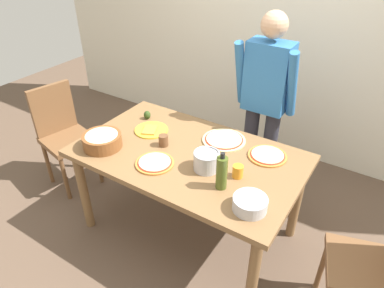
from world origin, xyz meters
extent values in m
plane|color=brown|center=(0.00, 0.00, 0.00)|extent=(8.00, 8.00, 0.00)
cube|color=silver|center=(0.00, 1.60, 1.30)|extent=(5.60, 0.10, 2.60)
cube|color=brown|center=(0.00, 0.00, 0.74)|extent=(1.60, 0.96, 0.04)
cylinder|color=brown|center=(-0.72, -0.40, 0.36)|extent=(0.07, 0.07, 0.72)
cylinder|color=brown|center=(0.72, -0.40, 0.36)|extent=(0.07, 0.07, 0.72)
cylinder|color=brown|center=(-0.72, 0.40, 0.36)|extent=(0.07, 0.07, 0.72)
cylinder|color=brown|center=(0.72, 0.40, 0.36)|extent=(0.07, 0.07, 0.72)
cylinder|color=#2D2D38|center=(0.15, 0.76, 0.42)|extent=(0.12, 0.12, 0.85)
cylinder|color=#2D2D38|center=(0.33, 0.76, 0.42)|extent=(0.12, 0.12, 0.85)
cube|color=#2D6BAD|center=(0.24, 0.76, 1.12)|extent=(0.34, 0.20, 0.55)
cylinder|color=#2D6BAD|center=(0.03, 0.71, 1.12)|extent=(0.07, 0.21, 0.55)
cylinder|color=#2D6BAD|center=(0.45, 0.71, 1.12)|extent=(0.07, 0.21, 0.55)
sphere|color=tan|center=(0.24, 0.76, 1.52)|extent=(0.20, 0.20, 0.20)
cube|color=brown|center=(-1.25, -0.07, 0.47)|extent=(0.48, 0.48, 0.05)
cube|color=brown|center=(-1.43, -0.03, 0.72)|extent=(0.12, 0.38, 0.45)
cylinder|color=brown|center=(-1.12, -0.27, 0.23)|extent=(0.04, 0.04, 0.45)
cylinder|color=brown|center=(-1.05, 0.06, 0.23)|extent=(0.04, 0.04, 0.45)
cylinder|color=brown|center=(-1.45, -0.20, 0.23)|extent=(0.04, 0.04, 0.45)
cylinder|color=brown|center=(-1.38, 0.13, 0.23)|extent=(0.04, 0.04, 0.45)
cube|color=brown|center=(1.25, -0.09, 0.47)|extent=(0.50, 0.50, 0.05)
cylinder|color=brown|center=(1.04, 0.03, 0.23)|extent=(0.04, 0.04, 0.45)
cylinder|color=brown|center=(1.37, 0.12, 0.23)|extent=(0.04, 0.04, 0.45)
cylinder|color=beige|center=(0.14, 0.28, 0.77)|extent=(0.32, 0.32, 0.01)
cylinder|color=#B22D1E|center=(0.14, 0.28, 0.77)|extent=(0.28, 0.28, 0.00)
cylinder|color=beige|center=(0.14, 0.28, 0.78)|extent=(0.26, 0.26, 0.00)
cylinder|color=#C67A33|center=(-0.12, -0.23, 0.77)|extent=(0.26, 0.26, 0.01)
cylinder|color=#B22D1E|center=(-0.12, -0.23, 0.77)|extent=(0.23, 0.23, 0.00)
cylinder|color=beige|center=(-0.12, -0.23, 0.78)|extent=(0.22, 0.22, 0.00)
cylinder|color=#C67A33|center=(0.49, 0.26, 0.77)|extent=(0.27, 0.27, 0.01)
cylinder|color=#B22D1E|center=(0.49, 0.26, 0.77)|extent=(0.24, 0.24, 0.00)
cylinder|color=beige|center=(0.49, 0.26, 0.78)|extent=(0.22, 0.22, 0.00)
cylinder|color=gold|center=(-0.41, 0.10, 0.77)|extent=(0.26, 0.26, 0.01)
cube|color=#CC8438|center=(-0.41, 0.08, 0.78)|extent=(0.15, 0.17, 0.01)
cylinder|color=brown|center=(-0.57, -0.26, 0.81)|extent=(0.28, 0.28, 0.10)
ellipsoid|color=beige|center=(-0.57, -0.26, 0.85)|extent=(0.25, 0.25, 0.05)
cylinder|color=#B7B7BC|center=(0.60, -0.28, 0.80)|extent=(0.20, 0.20, 0.08)
cylinder|color=#47561E|center=(0.37, -0.20, 0.87)|extent=(0.07, 0.07, 0.22)
cylinder|color=black|center=(0.37, -0.20, 1.00)|extent=(0.03, 0.03, 0.04)
cylinder|color=#B7B7BC|center=(0.20, -0.09, 0.82)|extent=(0.17, 0.17, 0.12)
torus|color=#A5A5AD|center=(0.20, -0.09, 0.88)|extent=(0.17, 0.17, 0.01)
cylinder|color=orange|center=(0.41, -0.05, 0.80)|extent=(0.07, 0.07, 0.08)
cylinder|color=brown|center=(-0.21, -0.01, 0.80)|extent=(0.07, 0.07, 0.08)
ellipsoid|color=#2D4219|center=(-0.56, 0.24, 0.80)|extent=(0.06, 0.06, 0.07)
camera|label=1|loc=(1.12, -1.70, 2.16)|focal=32.67mm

